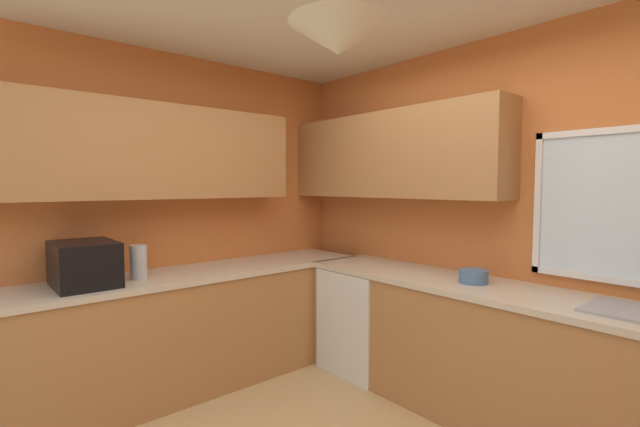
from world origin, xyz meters
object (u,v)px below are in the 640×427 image
at_px(microwave, 84,264).
at_px(kettle, 139,262).
at_px(bowl, 473,276).
at_px(dishwasher, 366,319).

xyz_separation_m(microwave, kettle, (0.02, 0.34, -0.02)).
height_order(microwave, bowl, microwave).
bearing_deg(microwave, kettle, 86.60).
bearing_deg(bowl, dishwasher, -178.19).
bearing_deg(dishwasher, bowl, 1.81).
xyz_separation_m(dishwasher, microwave, (-0.66, -1.98, 0.61)).
bearing_deg(microwave, dishwasher, 71.55).
bearing_deg(dishwasher, microwave, -108.45).
distance_m(kettle, bowl, 2.31).
bearing_deg(bowl, microwave, -128.74).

